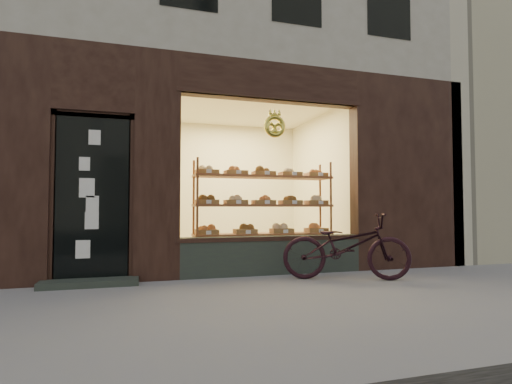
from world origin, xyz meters
name	(u,v)px	position (x,y,z in m)	size (l,w,h in m)	color
ground	(302,312)	(0.00, 0.00, 0.00)	(90.00, 90.00, 0.00)	slate
bakery_building	(209,3)	(0.04, 5.29, 5.58)	(7.20, 7.28, 9.00)	black
display_shelf	(264,213)	(0.45, 2.55, 0.89)	(2.20, 0.45, 1.70)	brown
bicycle	(346,246)	(1.25, 1.40, 0.45)	(0.59, 1.70, 0.89)	black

